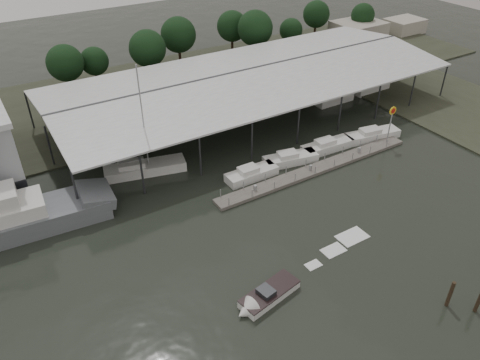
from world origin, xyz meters
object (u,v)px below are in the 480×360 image
shell_fuel_sign (391,118)px  white_sailboat (144,168)px  speedboat_underway (265,297)px  grey_trawler (14,219)px

shell_fuel_sign → white_sailboat: 32.12m
white_sailboat → speedboat_underway: white_sailboat is taller
grey_trawler → speedboat_underway: (16.27, -20.90, -1.19)m
white_sailboat → shell_fuel_sign: bearing=-5.6°
white_sailboat → speedboat_underway: bearing=-73.5°
speedboat_underway → white_sailboat: bearing=-97.7°
grey_trawler → speedboat_underway: grey_trawler is taller
shell_fuel_sign → white_sailboat: bearing=160.5°
grey_trawler → speedboat_underway: bearing=-47.8°
grey_trawler → white_sailboat: size_ratio=1.44×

